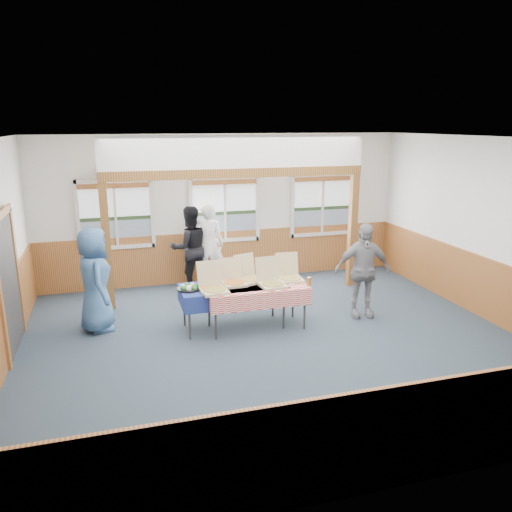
{
  "coord_description": "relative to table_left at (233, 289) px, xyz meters",
  "views": [
    {
      "loc": [
        -2.35,
        -7.05,
        3.43
      ],
      "look_at": [
        -0.01,
        1.0,
        1.18
      ],
      "focal_mm": 35.0,
      "sensor_mm": 36.0,
      "label": 1
    }
  ],
  "objects": [
    {
      "name": "table_right",
      "position": [
        0.37,
        -0.13,
        -0.0
      ],
      "size": [
        1.81,
        1.0,
        0.76
      ],
      "rotation": [
        0.0,
        0.0,
        0.14
      ],
      "color": "#2D2D2D",
      "rests_on": "floor"
    },
    {
      "name": "pizza_box_a",
      "position": [
        -0.4,
        -0.11,
        0.12
      ],
      "size": [
        0.41,
        0.49,
        0.44
      ],
      "rotation": [
        0.0,
        0.0,
        0.02
      ],
      "color": "tan",
      "rests_on": "table_left"
    },
    {
      "name": "wall_right",
      "position": [
        4.48,
        -0.75,
        0.9
      ],
      "size": [
        0.0,
        8.0,
        8.0
      ],
      "primitive_type": "plane",
      "rotation": [
        1.57,
        0.0,
        -1.57
      ],
      "color": "silver",
      "rests_on": "floor"
    },
    {
      "name": "person_grey",
      "position": [
        2.36,
        -0.12,
        0.16
      ],
      "size": [
        1.07,
        0.59,
        1.72
      ],
      "primitive_type": "imported",
      "rotation": [
        0.0,
        0.0,
        -0.18
      ],
      "color": "gray",
      "rests_on": "floor"
    },
    {
      "name": "veggie_tray",
      "position": [
        -0.75,
        0.0,
        0.09
      ],
      "size": [
        0.4,
        0.4,
        0.09
      ],
      "color": "black",
      "rests_on": "table_left"
    },
    {
      "name": "pizza_box_b",
      "position": [
        0.34,
        0.16,
        0.13
      ],
      "size": [
        0.52,
        0.58,
        0.44
      ],
      "rotation": [
        0.0,
        0.0,
        0.27
      ],
      "color": "tan",
      "rests_on": "table_left"
    },
    {
      "name": "ceiling",
      "position": [
        0.48,
        -0.75,
        2.5
      ],
      "size": [
        8.0,
        8.0,
        0.0
      ],
      "primitive_type": "plane",
      "rotation": [
        3.14,
        0.0,
        0.0
      ],
      "color": "white",
      "rests_on": "wall_back"
    },
    {
      "name": "post_left",
      "position": [
        -2.02,
        1.55,
        0.5
      ],
      "size": [
        0.15,
        0.15,
        2.4
      ],
      "primitive_type": "cube",
      "color": "#553512",
      "rests_on": "floor"
    },
    {
      "name": "table_left",
      "position": [
        0.0,
        0.0,
        0.0
      ],
      "size": [
        1.9,
        1.12,
        0.76
      ],
      "rotation": [
        0.0,
        0.0,
        -0.19
      ],
      "color": "#2D2D2D",
      "rests_on": "floor"
    },
    {
      "name": "pizza_box_d",
      "position": [
        0.02,
        0.06,
        0.12
      ],
      "size": [
        0.4,
        0.48,
        0.42
      ],
      "rotation": [
        0.0,
        0.0,
        0.04
      ],
      "color": "tan",
      "rests_on": "table_right"
    },
    {
      "name": "window_mid",
      "position": [
        0.48,
        2.7,
        0.98
      ],
      "size": [
        1.56,
        0.1,
        1.46
      ],
      "color": "silver",
      "rests_on": "wall_back"
    },
    {
      "name": "window_left",
      "position": [
        -1.82,
        2.7,
        0.98
      ],
      "size": [
        1.56,
        0.1,
        1.46
      ],
      "color": "silver",
      "rests_on": "wall_back"
    },
    {
      "name": "window_right",
      "position": [
        2.78,
        2.7,
        0.98
      ],
      "size": [
        1.56,
        0.1,
        1.46
      ],
      "color": "silver",
      "rests_on": "wall_back"
    },
    {
      "name": "floor",
      "position": [
        0.48,
        -0.75,
        -0.7
      ],
      "size": [
        8.0,
        8.0,
        0.0
      ],
      "primitive_type": "plane",
      "color": "#26333E",
      "rests_on": "ground"
    },
    {
      "name": "wainscot_back",
      "position": [
        0.48,
        2.72,
        -0.15
      ],
      "size": [
        7.98,
        0.05,
        1.1
      ],
      "primitive_type": "cube",
      "color": "brown",
      "rests_on": "floor"
    },
    {
      "name": "woman_white",
      "position": [
        0.02,
        2.32,
        0.21
      ],
      "size": [
        0.72,
        0.53,
        1.81
      ],
      "primitive_type": "imported",
      "rotation": [
        0.0,
        0.0,
        2.99
      ],
      "color": "silver",
      "rests_on": "floor"
    },
    {
      "name": "post_right",
      "position": [
        2.98,
        1.55,
        0.5
      ],
      "size": [
        0.15,
        0.15,
        2.4
      ],
      "primitive_type": "cube",
      "color": "#553512",
      "rests_on": "floor"
    },
    {
      "name": "pizza_box_c",
      "position": [
        -0.38,
        -0.23,
        0.13
      ],
      "size": [
        0.46,
        0.54,
        0.45
      ],
      "rotation": [
        0.0,
        0.0,
        0.1
      ],
      "color": "tan",
      "rests_on": "table_right"
    },
    {
      "name": "drink_glass",
      "position": [
        1.22,
        -0.38,
        0.13
      ],
      "size": [
        0.07,
        0.07,
        0.15
      ],
      "primitive_type": "cylinder",
      "color": "#9B5019",
      "rests_on": "table_right"
    },
    {
      "name": "wall_back",
      "position": [
        0.48,
        2.75,
        0.9
      ],
      "size": [
        8.0,
        0.0,
        8.0
      ],
      "primitive_type": "plane",
      "rotation": [
        1.57,
        0.0,
        0.0
      ],
      "color": "silver",
      "rests_on": "floor"
    },
    {
      "name": "cased_opening",
      "position": [
        -3.48,
        0.15,
        0.35
      ],
      "size": [
        0.06,
        1.3,
        2.1
      ],
      "primitive_type": "cube",
      "color": "#2D2D2D",
      "rests_on": "wall_left"
    },
    {
      "name": "man_blue",
      "position": [
        -2.24,
        0.55,
        0.19
      ],
      "size": [
        0.71,
        0.95,
        1.77
      ],
      "primitive_type": "imported",
      "rotation": [
        0.0,
        0.0,
        1.75
      ],
      "color": "#39608F",
      "rests_on": "floor"
    },
    {
      "name": "cross_beam",
      "position": [
        0.48,
        1.55,
        1.79
      ],
      "size": [
        5.15,
        0.18,
        0.18
      ],
      "primitive_type": "cube",
      "color": "#553512",
      "rests_on": "post_left"
    },
    {
      "name": "woman_black",
      "position": [
        -0.37,
        2.35,
        0.18
      ],
      "size": [
        0.94,
        0.78,
        1.76
      ],
      "primitive_type": "imported",
      "rotation": [
        0.0,
        0.0,
        3.29
      ],
      "color": "black",
      "rests_on": "floor"
    },
    {
      "name": "wainscot_right",
      "position": [
        4.45,
        -0.75,
        -0.15
      ],
      "size": [
        0.05,
        6.98,
        1.1
      ],
      "primitive_type": "cube",
      "color": "brown",
      "rests_on": "floor"
    },
    {
      "name": "pizza_box_e",
      "position": [
        0.62,
        -0.2,
        0.13
      ],
      "size": [
        0.46,
        0.54,
        0.46
      ],
      "rotation": [
        0.0,
        0.0,
        0.09
      ],
      "color": "tan",
      "rests_on": "table_right"
    },
    {
      "name": "pizza_box_f",
      "position": [
        1.02,
        0.01,
        0.13
      ],
      "size": [
        0.43,
        0.52,
        0.44
      ],
      "rotation": [
        0.0,
        0.0,
        -0.05
      ],
      "color": "tan",
      "rests_on": "table_right"
    },
    {
      "name": "wall_front",
      "position": [
        0.48,
        -4.25,
        0.9
      ],
      "size": [
        8.0,
        0.0,
        8.0
      ],
      "primitive_type": "plane",
      "rotation": [
        -1.57,
        0.0,
        0.0
      ],
      "color": "silver",
      "rests_on": "floor"
    },
    {
      "name": "wainscot_front",
      "position": [
        0.48,
        -4.23,
        -0.15
      ],
      "size": [
        7.98,
        0.05,
        1.1
      ],
      "primitive_type": "cube",
      "color": "brown",
      "rests_on": "floor"
    }
  ]
}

